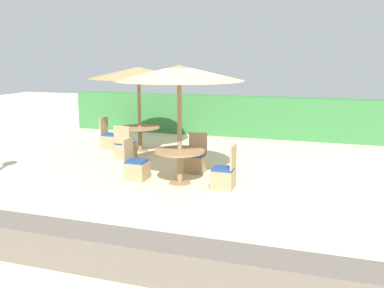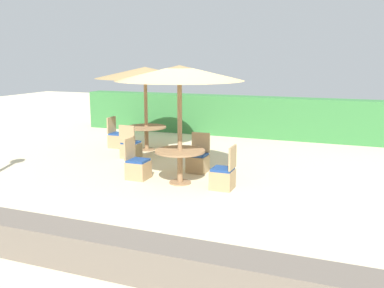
% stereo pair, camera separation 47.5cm
% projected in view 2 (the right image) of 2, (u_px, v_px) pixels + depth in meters
% --- Properties ---
extents(ground_plane, '(40.00, 40.00, 0.00)m').
position_uv_depth(ground_plane, '(181.00, 192.00, 8.77)').
color(ground_plane, beige).
extents(hedge_row, '(13.00, 0.70, 1.39)m').
position_uv_depth(hedge_row, '(256.00, 117.00, 14.69)').
color(hedge_row, '#387A3D').
rests_on(hedge_row, ground_plane).
extents(stone_border, '(10.00, 0.56, 0.49)m').
position_uv_depth(stone_border, '(85.00, 247.00, 5.69)').
color(stone_border, '#6B6056').
rests_on(stone_border, ground_plane).
extents(parasol_back_left, '(2.88, 2.88, 2.44)m').
position_uv_depth(parasol_back_left, '(145.00, 73.00, 12.30)').
color(parasol_back_left, '#93704C').
rests_on(parasol_back_left, ground_plane).
extents(round_table_back_left, '(1.17, 1.17, 0.71)m').
position_uv_depth(round_table_back_left, '(146.00, 131.00, 12.64)').
color(round_table_back_left, '#93704C').
rests_on(round_table_back_left, ground_plane).
extents(patio_chair_back_left_west, '(0.46, 0.46, 0.93)m').
position_uv_depth(patio_chair_back_left_west, '(117.00, 139.00, 13.06)').
color(patio_chair_back_left_west, tan).
rests_on(patio_chair_back_left_west, ground_plane).
extents(patio_chair_back_left_south, '(0.46, 0.46, 0.93)m').
position_uv_depth(patio_chair_back_left_south, '(131.00, 148.00, 11.72)').
color(patio_chair_back_left_south, tan).
rests_on(patio_chair_back_left_south, ground_plane).
extents(parasol_center, '(2.73, 2.73, 2.56)m').
position_uv_depth(parasol_center, '(179.00, 73.00, 8.93)').
color(parasol_center, '#93704C').
rests_on(parasol_center, ground_plane).
extents(round_table_center, '(1.10, 1.10, 0.74)m').
position_uv_depth(round_table_center, '(180.00, 157.00, 9.29)').
color(round_table_center, '#93704C').
rests_on(round_table_center, ground_plane).
extents(patio_chair_center_east, '(0.46, 0.46, 0.93)m').
position_uv_depth(patio_chair_center_east, '(223.00, 177.00, 8.96)').
color(patio_chair_center_east, tan).
rests_on(patio_chair_center_east, ground_plane).
extents(patio_chair_center_west, '(0.46, 0.46, 0.93)m').
position_uv_depth(patio_chair_center_west, '(138.00, 167.00, 9.71)').
color(patio_chair_center_west, tan).
rests_on(patio_chair_center_west, ground_plane).
extents(patio_chair_center_north, '(0.46, 0.46, 0.93)m').
position_uv_depth(patio_chair_center_north, '(198.00, 161.00, 10.29)').
color(patio_chair_center_north, tan).
rests_on(patio_chair_center_north, ground_plane).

